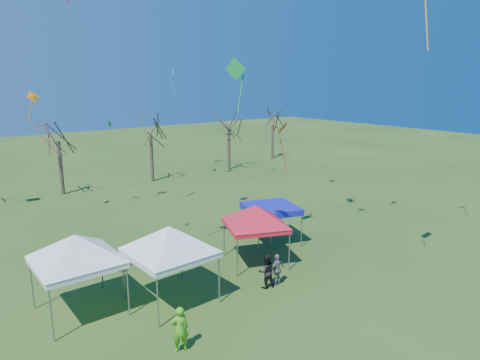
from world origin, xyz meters
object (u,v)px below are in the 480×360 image
object	(u,v)px
tent_blue	(271,209)
person_dark	(266,271)
person_green	(180,329)
person_grey	(277,269)
tree_5	(273,113)
tent_white_mid	(169,232)
tent_white_west	(75,240)
tree_4	(229,114)
tree_3	(150,119)
tree_2	(56,121)
tent_red	(256,209)

from	to	relation	value
tent_blue	person_dark	distance (m)	6.07
person_green	person_grey	distance (m)	6.54
tree_5	tent_white_mid	size ratio (longest dim) A/B	1.62
tent_white_west	tree_5	bearing A→B (deg)	35.46
tent_blue	person_green	bearing A→B (deg)	-148.58
tree_4	person_green	size ratio (longest dim) A/B	4.49
tree_3	person_dark	world-z (taller)	tree_3
tent_blue	person_dark	size ratio (longest dim) A/B	2.21
person_grey	tree_5	bearing A→B (deg)	-137.99
tree_2	tree_4	xyz separation A→B (m)	(17.72, -0.38, -0.23)
tree_2	tent_red	world-z (taller)	tree_2
tent_red	person_grey	world-z (taller)	tent_red
tent_blue	person_grey	size ratio (longest dim) A/B	2.37
tree_2	person_dark	bearing A→B (deg)	-84.03
tree_3	tree_4	xyz separation A→B (m)	(9.32, -0.04, -0.02)
tree_2	tree_4	world-z (taller)	tree_2
person_green	person_dark	world-z (taller)	person_green
tent_blue	tree_2	bearing A→B (deg)	108.70
tent_blue	person_green	distance (m)	11.60
tree_3	tent_blue	world-z (taller)	tree_3
tree_3	tree_5	distance (m)	17.81
tent_red	person_green	bearing A→B (deg)	-149.18
tree_3	tent_white_mid	size ratio (longest dim) A/B	1.71
tent_white_mid	tent_blue	bearing A→B (deg)	17.38
tree_5	tent_red	bearing A→B (deg)	-133.97
tree_4	person_dark	distance (m)	28.43
tree_4	tent_blue	size ratio (longest dim) A/B	2.13
tree_4	tent_blue	distance (m)	22.50
tent_blue	person_grey	xyz separation A→B (m)	(-3.51, -4.37, -1.34)
person_green	tent_white_west	bearing A→B (deg)	-51.78
tent_red	tent_blue	xyz separation A→B (m)	(2.68, 1.74, -0.88)
tent_blue	person_dark	world-z (taller)	tent_blue
tree_4	tent_white_mid	world-z (taller)	tree_4
tent_red	tree_5	bearing A→B (deg)	46.03
tent_red	tree_2	bearing A→B (deg)	100.47
tent_red	tent_blue	world-z (taller)	tent_red
tree_5	tent_red	xyz separation A→B (m)	(-22.15, -22.97, -2.72)
tree_4	tent_white_west	size ratio (longest dim) A/B	1.72
tree_3	tree_4	size ratio (longest dim) A/B	1.00
tree_4	tent_blue	xyz separation A→B (m)	(-11.11, -19.16, -3.93)
tent_blue	person_green	world-z (taller)	tent_blue
tree_2	person_grey	distance (m)	24.73
tent_red	tent_blue	size ratio (longest dim) A/B	1.06
tree_4	person_dark	size ratio (longest dim) A/B	4.71
tree_5	tent_red	world-z (taller)	tree_5
person_green	tent_blue	bearing A→B (deg)	-132.20
tree_4	tent_white_west	bearing A→B (deg)	-138.58
tent_white_west	person_dark	bearing A→B (deg)	-22.55
tree_5	tent_blue	bearing A→B (deg)	-132.54
tree_4	person_green	xyz separation A→B (m)	(-20.95, -25.17, -5.18)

